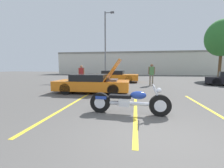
{
  "coord_description": "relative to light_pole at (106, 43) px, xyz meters",
  "views": [
    {
      "loc": [
        -0.47,
        -3.13,
        1.54
      ],
      "look_at": [
        -1.46,
        3.16,
        0.8
      ],
      "focal_mm": 24.0,
      "sensor_mm": 36.0,
      "label": 1
    }
  ],
  "objects": [
    {
      "name": "show_car_hood_open",
      "position": [
        1.24,
        -10.28,
        -3.96
      ],
      "size": [
        4.34,
        1.78,
        1.97
      ],
      "rotation": [
        0.0,
        0.0,
        0.02
      ],
      "color": "orange",
      "rests_on": "ground"
    },
    {
      "name": "parking_stripe_middle",
      "position": [
        3.75,
        -13.34,
        -4.5
      ],
      "size": [
        0.12,
        5.63,
        0.01
      ],
      "primitive_type": "cube",
      "color": "yellow",
      "rests_on": "ground"
    },
    {
      "name": "spectator_by_show_car",
      "position": [
        -0.65,
        -7.07,
        -3.52
      ],
      "size": [
        0.52,
        0.22,
        1.66
      ],
      "color": "gray",
      "rests_on": "ground"
    },
    {
      "name": "tree_background",
      "position": [
        13.53,
        0.69,
        0.32
      ],
      "size": [
        3.63,
        3.63,
        6.93
      ],
      "color": "brown",
      "rests_on": "ground"
    },
    {
      "name": "far_building",
      "position": [
        4.2,
        11.88,
        -2.17
      ],
      "size": [
        32.0,
        4.2,
        4.4
      ],
      "color": "beige",
      "rests_on": "ground"
    },
    {
      "name": "light_pole",
      "position": [
        0.0,
        0.0,
        0.0
      ],
      "size": [
        1.21,
        0.28,
        8.23
      ],
      "color": "slate",
      "rests_on": "ground"
    },
    {
      "name": "ground_plane",
      "position": [
        4.2,
        -15.66,
        -4.5
      ],
      "size": [
        80.0,
        80.0,
        0.0
      ],
      "primitive_type": "plane",
      "color": "#514F4C"
    },
    {
      "name": "spectator_near_motorcycle",
      "position": [
        5.02,
        -6.28,
        -3.45
      ],
      "size": [
        0.52,
        0.23,
        1.76
      ],
      "color": "gray",
      "rests_on": "ground"
    },
    {
      "name": "parking_stripe_foreground",
      "position": [
        1.13,
        -13.34,
        -4.5
      ],
      "size": [
        0.12,
        5.63,
        0.01
      ],
      "primitive_type": "cube",
      "color": "yellow",
      "rests_on": "ground"
    },
    {
      "name": "motorcycle",
      "position": [
        3.53,
        -14.01,
        -4.1
      ],
      "size": [
        2.62,
        0.7,
        0.97
      ],
      "rotation": [
        0.0,
        0.0,
        -0.05
      ],
      "color": "black",
      "rests_on": "ground"
    },
    {
      "name": "parked_car_left_row",
      "position": [
        1.64,
        -3.72,
        -3.94
      ],
      "size": [
        4.72,
        2.01,
        1.14
      ],
      "rotation": [
        0.0,
        0.0,
        -0.03
      ],
      "color": "orange",
      "rests_on": "ground"
    },
    {
      "name": "parking_stripe_back",
      "position": [
        6.38,
        -13.34,
        -4.5
      ],
      "size": [
        0.12,
        5.63,
        0.01
      ],
      "primitive_type": "cube",
      "color": "yellow",
      "rests_on": "ground"
    }
  ]
}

